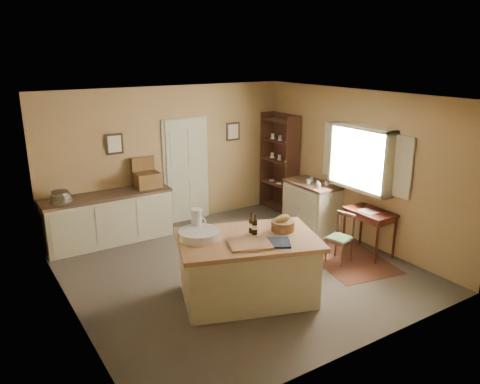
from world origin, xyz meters
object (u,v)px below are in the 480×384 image
at_px(desk_chair, 339,239).
at_px(shelving_unit, 281,163).
at_px(work_island, 247,266).
at_px(sideboard, 109,216).
at_px(right_cabinet, 312,205).
at_px(writing_desk, 370,217).

distance_m(desk_chair, shelving_unit, 2.85).
height_order(work_island, shelving_unit, shelving_unit).
relative_size(sideboard, right_cabinet, 2.03).
height_order(desk_chair, shelving_unit, shelving_unit).
xyz_separation_m(desk_chair, shelving_unit, (0.81, 2.65, 0.64)).
bearing_deg(desk_chair, sideboard, 120.15).
relative_size(right_cabinet, shelving_unit, 0.53).
bearing_deg(writing_desk, right_cabinet, 90.01).
relative_size(sideboard, shelving_unit, 1.08).
bearing_deg(right_cabinet, sideboard, 158.44).
relative_size(writing_desk, right_cabinet, 0.74).
xyz_separation_m(work_island, desk_chair, (1.90, 0.16, -0.09)).
xyz_separation_m(sideboard, shelving_unit, (3.69, -0.20, 0.55)).
bearing_deg(work_island, shelving_unit, 65.07).
xyz_separation_m(work_island, sideboard, (-0.98, 3.01, -0.00)).
bearing_deg(writing_desk, work_island, -176.82).
bearing_deg(desk_chair, work_island, 169.53).
bearing_deg(work_island, writing_desk, 22.32).
distance_m(sideboard, shelving_unit, 3.74).
relative_size(work_island, desk_chair, 2.74).
relative_size(work_island, shelving_unit, 1.05).
relative_size(desk_chair, right_cabinet, 0.72).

